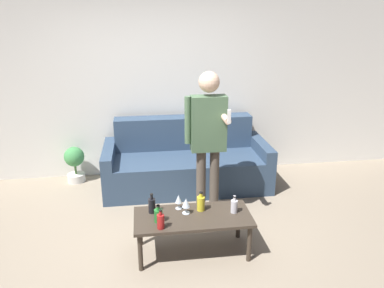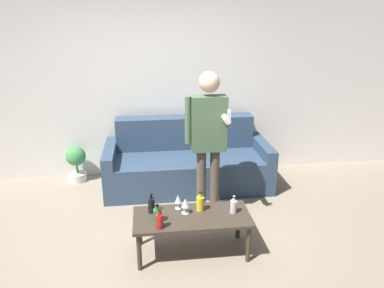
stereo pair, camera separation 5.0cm
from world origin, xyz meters
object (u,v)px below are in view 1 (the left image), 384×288
object	(u,v)px
coffee_table	(193,220)
person_standing_front	(208,133)
couch	(186,162)
bottle_orange	(234,206)

from	to	relation	value
coffee_table	person_standing_front	world-z (taller)	person_standing_front
couch	person_standing_front	distance (m)	1.13
person_standing_front	coffee_table	bearing A→B (deg)	-110.75
couch	coffee_table	xyz separation A→B (m)	(-0.13, -1.58, 0.05)
couch	coffee_table	world-z (taller)	couch
coffee_table	person_standing_front	xyz separation A→B (m)	(0.26, 0.69, 0.64)
couch	person_standing_front	world-z (taller)	person_standing_front
bottle_orange	person_standing_front	xyz separation A→B (m)	(-0.14, 0.69, 0.52)
couch	bottle_orange	size ratio (longest dim) A/B	12.25
couch	bottle_orange	bearing A→B (deg)	-80.09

